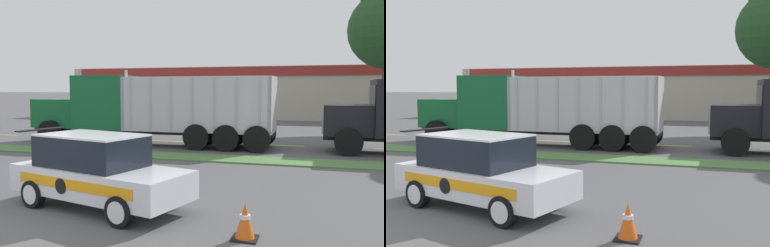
# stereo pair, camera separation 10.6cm
# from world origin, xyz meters

# --- Properties ---
(grass_verge) EXTENTS (120.00, 1.64, 0.06)m
(grass_verge) POSITION_xyz_m (0.00, 9.70, 0.03)
(grass_verge) COLOR #517F42
(grass_verge) RESTS_ON ground_plane
(centre_line_2) EXTENTS (2.40, 0.14, 0.01)m
(centre_line_2) POSITION_xyz_m (-12.19, 14.52, 0.00)
(centre_line_2) COLOR yellow
(centre_line_2) RESTS_ON ground_plane
(centre_line_3) EXTENTS (2.40, 0.14, 0.01)m
(centre_line_3) POSITION_xyz_m (-6.79, 14.52, 0.00)
(centre_line_3) COLOR yellow
(centre_line_3) RESTS_ON ground_plane
(centre_line_4) EXTENTS (2.40, 0.14, 0.01)m
(centre_line_4) POSITION_xyz_m (-1.39, 14.52, 0.00)
(centre_line_4) COLOR yellow
(centre_line_4) RESTS_ON ground_plane
(centre_line_5) EXTENTS (2.40, 0.14, 0.01)m
(centre_line_5) POSITION_xyz_m (4.01, 14.52, 0.00)
(centre_line_5) COLOR yellow
(centre_line_5) RESTS_ON ground_plane
(dump_truck_mid) EXTENTS (12.08, 2.58, 3.58)m
(dump_truck_mid) POSITION_xyz_m (-3.11, 12.91, 1.66)
(dump_truck_mid) COLOR black
(dump_truck_mid) RESTS_ON ground_plane
(rally_car) EXTENTS (4.52, 2.78, 1.71)m
(rally_car) POSITION_xyz_m (1.07, 2.36, 0.85)
(rally_car) COLOR silver
(rally_car) RESTS_ON ground_plane
(traffic_cone) EXTENTS (0.46, 0.46, 0.67)m
(traffic_cone) POSITION_xyz_m (4.65, 1.26, 0.33)
(traffic_cone) COLOR black
(traffic_cone) RESTS_ON ground_plane
(store_building_backdrop) EXTENTS (34.45, 12.10, 4.68)m
(store_building_backdrop) POSITION_xyz_m (-0.27, 36.98, 2.34)
(store_building_backdrop) COLOR #BCB29E
(store_building_backdrop) RESTS_ON ground_plane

